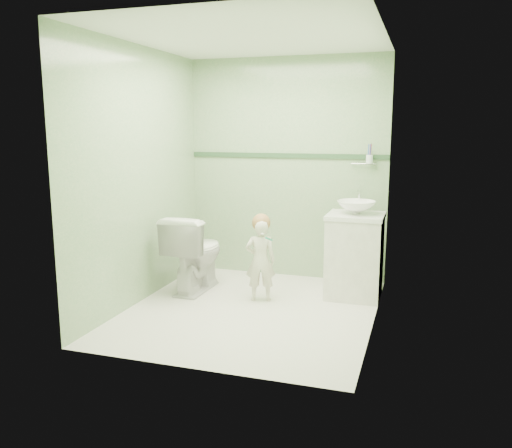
% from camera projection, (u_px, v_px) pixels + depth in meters
% --- Properties ---
extents(ground, '(2.50, 2.50, 0.00)m').
position_uv_depth(ground, '(251.00, 310.00, 4.83)').
color(ground, white).
rests_on(ground, ground).
extents(room_shell, '(2.50, 2.54, 2.40)m').
position_uv_depth(room_shell, '(251.00, 180.00, 4.61)').
color(room_shell, '#7EAE7B').
rests_on(room_shell, ground).
extents(trim_stripe, '(2.20, 0.02, 0.05)m').
position_uv_depth(trim_stripe, '(286.00, 155.00, 5.74)').
color(trim_stripe, '#2D5030').
rests_on(trim_stripe, room_shell).
extents(vanity, '(0.52, 0.50, 0.80)m').
position_uv_depth(vanity, '(355.00, 257.00, 5.16)').
color(vanity, beige).
rests_on(vanity, ground).
extents(counter, '(0.54, 0.52, 0.04)m').
position_uv_depth(counter, '(356.00, 216.00, 5.08)').
color(counter, white).
rests_on(counter, vanity).
extents(basin, '(0.37, 0.37, 0.13)m').
position_uv_depth(basin, '(356.00, 207.00, 5.07)').
color(basin, white).
rests_on(basin, counter).
extents(faucet, '(0.03, 0.13, 0.18)m').
position_uv_depth(faucet, '(359.00, 197.00, 5.23)').
color(faucet, silver).
rests_on(faucet, counter).
extents(cup_holder, '(0.26, 0.07, 0.21)m').
position_uv_depth(cup_holder, '(369.00, 159.00, 5.42)').
color(cup_holder, silver).
rests_on(cup_holder, room_shell).
extents(toilet, '(0.46, 0.79, 0.79)m').
position_uv_depth(toilet, '(195.00, 252.00, 5.37)').
color(toilet, white).
rests_on(toilet, ground).
extents(toddler, '(0.33, 0.27, 0.80)m').
position_uv_depth(toddler, '(260.00, 260.00, 5.04)').
color(toddler, silver).
rests_on(toddler, ground).
extents(hair_cap, '(0.18, 0.18, 0.18)m').
position_uv_depth(hair_cap, '(261.00, 223.00, 4.99)').
color(hair_cap, '#A06F40').
rests_on(hair_cap, toddler).
extents(teal_toothbrush, '(0.10, 0.14, 0.08)m').
position_uv_depth(teal_toothbrush, '(268.00, 239.00, 4.87)').
color(teal_toothbrush, '#1A9977').
rests_on(teal_toothbrush, toddler).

